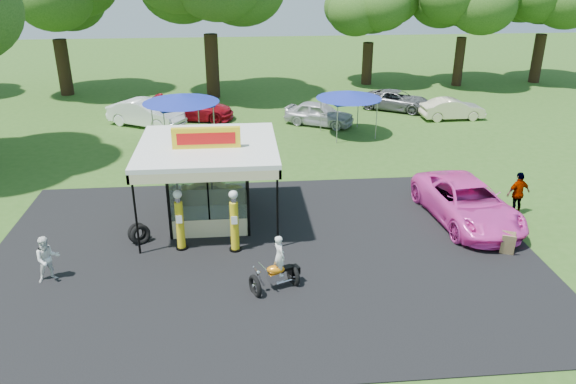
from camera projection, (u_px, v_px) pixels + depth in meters
name	position (u px, v px, depth m)	size (l,w,h in m)	color
ground	(267.00, 284.00, 18.87)	(120.00, 120.00, 0.00)	#2D531A
asphalt_apron	(264.00, 254.00, 20.70)	(20.00, 14.00, 0.04)	black
gas_station_kiosk	(210.00, 181.00, 22.57)	(5.40, 5.40, 4.18)	white
gas_pump_left	(180.00, 222.00, 20.63)	(0.45, 0.45, 2.41)	black
gas_pump_right	(234.00, 222.00, 20.50)	(0.46, 0.46, 2.46)	black
motorcycle	(278.00, 268.00, 18.34)	(1.76, 1.34, 2.00)	black
spare_tires	(139.00, 234.00, 21.38)	(1.00, 0.93, 0.82)	black
a_frame_sign	(508.00, 244.00, 20.51)	(0.54, 0.61, 0.88)	#593819
kiosk_car	(213.00, 190.00, 25.10)	(1.13, 2.82, 0.96)	gold
pink_sedan	(467.00, 203.00, 22.97)	(2.77, 6.00, 1.67)	#FB44C0
spectator_west	(47.00, 259.00, 18.77)	(0.80, 0.62, 1.64)	white
spectator_east_b	(518.00, 193.00, 23.59)	(1.10, 0.46, 1.88)	gray
bg_car_a	(146.00, 113.00, 35.71)	(1.76, 5.05, 1.66)	white
bg_car_b	(193.00, 108.00, 37.11)	(2.16, 5.31, 1.54)	#A40C19
bg_car_c	(319.00, 114.00, 35.89)	(1.78, 4.43, 1.51)	#B9B8BD
bg_car_d	(397.00, 100.00, 39.41)	(2.25, 4.88, 1.36)	#5E5E61
bg_car_e	(452.00, 109.00, 37.20)	(1.45, 4.17, 1.37)	beige
tent_west	(181.00, 98.00, 31.44)	(4.30, 4.30, 3.01)	gray
tent_east	(349.00, 95.00, 33.27)	(3.91, 3.91, 2.74)	gray
oak_far_d	(370.00, 9.00, 45.04)	(8.00, 8.00, 9.53)	black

